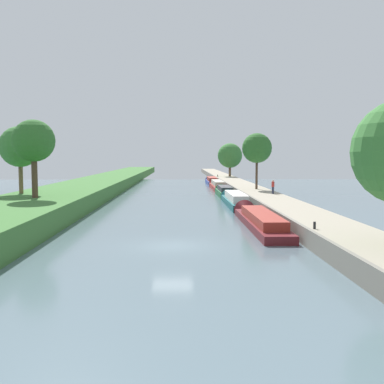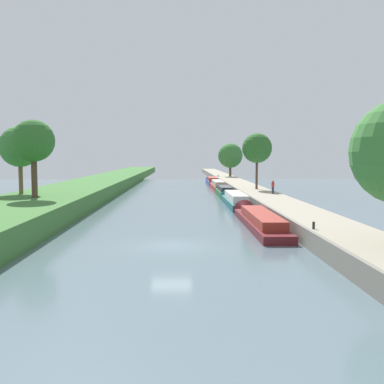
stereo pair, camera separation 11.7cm
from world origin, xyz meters
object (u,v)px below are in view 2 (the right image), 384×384
(narrowboat_maroon, at_px, (258,219))
(person_walking, at_px, (273,187))
(mooring_bollard_near, at_px, (314,225))
(mooring_bollard_far, at_px, (218,176))
(narrowboat_teal, at_px, (234,200))
(narrowboat_blue, at_px, (212,181))
(narrowboat_green, at_px, (224,191))
(narrowboat_red, at_px, (217,185))

(narrowboat_maroon, xyz_separation_m, person_walking, (4.70, 16.74, 1.50))
(mooring_bollard_near, xyz_separation_m, mooring_bollard_far, (0.00, 69.29, 0.00))
(narrowboat_teal, relative_size, narrowboat_blue, 1.07)
(narrowboat_green, distance_m, narrowboat_red, 12.81)
(mooring_bollard_far, bearing_deg, narrowboat_teal, -92.49)
(narrowboat_maroon, bearing_deg, person_walking, 74.33)
(narrowboat_blue, relative_size, person_walking, 7.66)
(mooring_bollard_far, bearing_deg, person_walking, -86.38)
(narrowboat_teal, xyz_separation_m, person_walking, (4.77, 1.83, 1.39))
(narrowboat_maroon, height_order, narrowboat_red, narrowboat_red)
(narrowboat_green, xyz_separation_m, narrowboat_blue, (0.23, 27.86, -0.03))
(narrowboat_red, relative_size, person_walking, 8.82)
(narrowboat_maroon, distance_m, mooring_bollard_near, 8.90)
(narrowboat_maroon, distance_m, narrowboat_teal, 14.91)
(narrowboat_green, relative_size, mooring_bollard_near, 23.23)
(narrowboat_maroon, height_order, mooring_bollard_far, mooring_bollard_far)
(narrowboat_blue, bearing_deg, narrowboat_green, -90.47)
(mooring_bollard_near, bearing_deg, narrowboat_maroon, 102.48)
(narrowboat_green, bearing_deg, narrowboat_red, 89.63)
(mooring_bollard_near, relative_size, mooring_bollard_far, 1.00)
(narrowboat_blue, bearing_deg, mooring_bollard_near, -88.46)
(narrowboat_maroon, bearing_deg, narrowboat_red, 89.93)
(narrowboat_red, bearing_deg, mooring_bollard_far, 84.80)
(mooring_bollard_far, bearing_deg, narrowboat_green, -93.35)
(person_walking, xyz_separation_m, mooring_bollard_near, (-2.78, -25.39, -0.65))
(narrowboat_green, height_order, mooring_bollard_far, mooring_bollard_far)
(narrowboat_blue, xyz_separation_m, mooring_bollard_far, (1.72, 5.44, 0.80))
(mooring_bollard_near, bearing_deg, narrowboat_blue, 91.54)
(narrowboat_maroon, xyz_separation_m, mooring_bollard_near, (1.92, -8.65, 0.85))
(narrowboat_teal, bearing_deg, narrowboat_red, 89.73)
(narrowboat_teal, distance_m, narrowboat_blue, 40.28)
(narrowboat_green, distance_m, person_walking, 11.68)
(narrowboat_red, bearing_deg, mooring_bollard_near, -87.81)
(person_walking, bearing_deg, narrowboat_teal, -159.03)
(person_walking, bearing_deg, narrowboat_maroon, -105.67)
(narrowboat_blue, distance_m, person_walking, 38.74)
(narrowboat_maroon, bearing_deg, narrowboat_teal, 90.27)
(narrowboat_red, height_order, narrowboat_blue, narrowboat_red)
(narrowboat_maroon, height_order, mooring_bollard_near, mooring_bollard_near)
(narrowboat_red, height_order, mooring_bollard_near, mooring_bollard_near)
(narrowboat_maroon, bearing_deg, narrowboat_blue, 89.80)
(narrowboat_teal, xyz_separation_m, mooring_bollard_near, (1.99, -23.57, 0.74))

